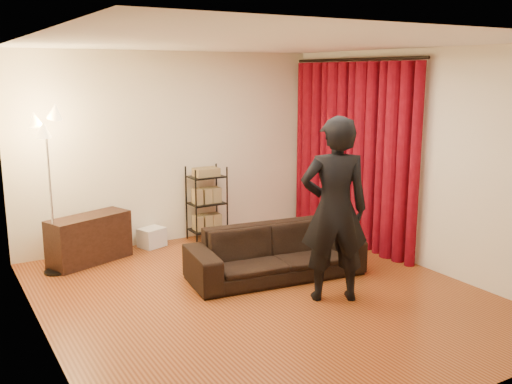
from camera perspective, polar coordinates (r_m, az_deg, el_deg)
floor at (r=6.39m, az=0.59°, el=-10.29°), size 5.00×5.00×0.00m
ceiling at (r=5.92m, az=0.65°, el=14.69°), size 5.00×5.00×0.00m
wall_back at (r=8.23m, az=-8.39°, el=4.37°), size 5.00×0.00×5.00m
wall_front at (r=4.12m, az=18.83°, el=-3.69°), size 5.00×0.00×5.00m
wall_left at (r=5.24m, az=-20.99°, el=-0.59°), size 0.00×5.00×5.00m
wall_right at (r=7.40m, az=15.75°, el=3.21°), size 0.00×5.00×5.00m
curtain_rod at (r=8.08m, az=9.89°, el=12.93°), size 0.04×2.65×0.04m
curtain at (r=8.15m, az=9.45°, el=3.73°), size 0.22×2.65×2.55m
sofa at (r=6.84m, az=1.95°, el=-6.04°), size 2.16×1.06×0.61m
person at (r=6.06m, az=7.84°, el=-1.78°), size 0.86×0.75×1.98m
media_cabinet at (r=7.65m, az=-16.32°, el=-4.54°), size 1.13×0.75×0.62m
storage_boxes at (r=8.16m, az=-10.32°, el=-4.47°), size 0.41×0.37×0.28m
wire_shelf at (r=8.31m, az=-4.95°, el=-1.14°), size 0.54×0.41×1.08m
floor_lamp at (r=7.22m, az=-19.85°, el=-0.23°), size 0.43×0.43×1.96m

